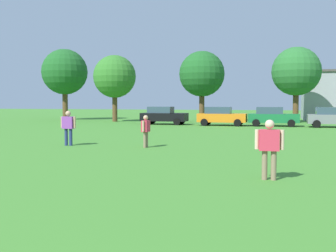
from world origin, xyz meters
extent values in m
plane|color=#42842D|center=(0.00, 30.00, 0.00)|extent=(160.00, 160.00, 0.00)
cylinder|color=#8C7259|center=(5.80, 10.79, 0.40)|extent=(0.15, 0.15, 0.80)
cylinder|color=#8C7259|center=(6.04, 10.79, 0.40)|extent=(0.15, 0.15, 0.80)
cube|color=#D8334C|center=(5.92, 10.79, 1.08)|extent=(0.54, 0.30, 0.57)
cylinder|color=beige|center=(5.59, 10.79, 1.10)|extent=(0.12, 0.12, 0.53)
cylinder|color=beige|center=(6.25, 10.80, 1.10)|extent=(0.12, 0.12, 0.53)
sphere|color=beige|center=(5.92, 10.79, 1.51)|extent=(0.25, 0.25, 0.25)
cylinder|color=#8C7259|center=(0.14, 17.54, 0.37)|extent=(0.14, 0.14, 0.73)
cylinder|color=#8C7259|center=(0.13, 17.32, 0.37)|extent=(0.14, 0.14, 0.73)
cube|color=#D8334C|center=(0.14, 17.43, 0.99)|extent=(0.30, 0.50, 0.52)
cylinder|color=tan|center=(0.15, 17.73, 1.01)|extent=(0.11, 0.11, 0.49)
cylinder|color=tan|center=(0.13, 17.13, 1.01)|extent=(0.11, 0.11, 0.49)
sphere|color=tan|center=(0.14, 17.43, 1.39)|extent=(0.23, 0.23, 0.23)
cylinder|color=navy|center=(-3.86, 17.20, 0.41)|extent=(0.15, 0.15, 0.82)
cylinder|color=navy|center=(-3.61, 17.20, 0.41)|extent=(0.15, 0.15, 0.82)
cube|color=purple|center=(-3.73, 17.20, 1.12)|extent=(0.55, 0.32, 0.58)
cylinder|color=tan|center=(-4.08, 17.20, 1.13)|extent=(0.12, 0.12, 0.55)
cylinder|color=tan|center=(-3.39, 17.19, 1.13)|extent=(0.12, 0.12, 0.55)
sphere|color=tan|center=(-3.73, 17.20, 1.56)|extent=(0.26, 0.26, 0.26)
cube|color=black|center=(-4.51, 36.49, 0.70)|extent=(4.30, 1.80, 0.76)
cube|color=#334756|center=(-4.85, 36.49, 1.38)|extent=(2.24, 1.58, 0.60)
cylinder|color=black|center=(-3.05, 37.39, 0.32)|extent=(0.64, 0.22, 0.64)
cylinder|color=black|center=(-3.05, 35.59, 0.32)|extent=(0.64, 0.22, 0.64)
cylinder|color=black|center=(-5.97, 37.39, 0.32)|extent=(0.64, 0.22, 0.64)
cylinder|color=black|center=(-5.97, 35.59, 0.32)|extent=(0.64, 0.22, 0.64)
cube|color=orange|center=(1.02, 36.05, 0.70)|extent=(4.30, 1.80, 0.76)
cube|color=#334756|center=(0.68, 36.05, 1.38)|extent=(2.24, 1.58, 0.60)
cylinder|color=black|center=(2.48, 36.95, 0.32)|extent=(0.64, 0.22, 0.64)
cylinder|color=black|center=(2.48, 35.15, 0.32)|extent=(0.64, 0.22, 0.64)
cylinder|color=black|center=(-0.44, 36.95, 0.32)|extent=(0.64, 0.22, 0.64)
cylinder|color=black|center=(-0.44, 35.15, 0.32)|extent=(0.64, 0.22, 0.64)
cube|color=#196B38|center=(5.49, 36.40, 0.70)|extent=(4.30, 1.80, 0.76)
cube|color=#334756|center=(5.15, 36.40, 1.38)|extent=(2.24, 1.58, 0.60)
cylinder|color=black|center=(6.96, 37.30, 0.32)|extent=(0.64, 0.22, 0.64)
cylinder|color=black|center=(6.96, 35.50, 0.32)|extent=(0.64, 0.22, 0.64)
cylinder|color=black|center=(4.03, 37.30, 0.32)|extent=(0.64, 0.22, 0.64)
cylinder|color=black|center=(4.03, 35.50, 0.32)|extent=(0.64, 0.22, 0.64)
cube|color=slate|center=(10.41, 35.92, 0.70)|extent=(4.30, 1.80, 0.76)
cube|color=#334756|center=(10.06, 35.92, 1.38)|extent=(2.24, 1.58, 0.60)
cylinder|color=black|center=(8.94, 36.82, 0.32)|extent=(0.64, 0.22, 0.64)
cylinder|color=black|center=(8.94, 35.02, 0.32)|extent=(0.64, 0.22, 0.64)
cylinder|color=brown|center=(-18.72, 43.10, 1.70)|extent=(0.63, 0.63, 3.40)
sphere|color=#1E5B23|center=(-18.72, 43.10, 5.69)|extent=(5.37, 5.37, 5.37)
cylinder|color=brown|center=(-11.26, 40.54, 1.45)|extent=(0.54, 0.54, 2.91)
sphere|color=#337528|center=(-11.26, 40.54, 4.86)|extent=(4.59, 4.59, 4.59)
cylinder|color=brown|center=(-2.07, 42.37, 1.52)|extent=(0.56, 0.56, 3.05)
sphere|color=#1E5B23|center=(-2.07, 42.37, 5.09)|extent=(4.81, 4.81, 4.81)
cylinder|color=brown|center=(7.50, 43.13, 1.56)|extent=(0.58, 0.58, 3.12)
sphere|color=#286B2D|center=(7.50, 43.13, 5.22)|extent=(4.93, 4.93, 4.93)
camera|label=1|loc=(6.26, -0.53, 2.11)|focal=43.81mm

